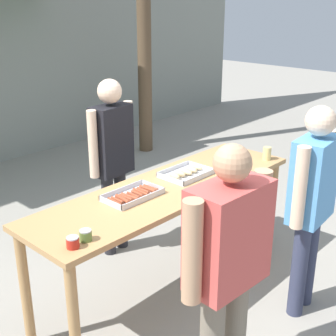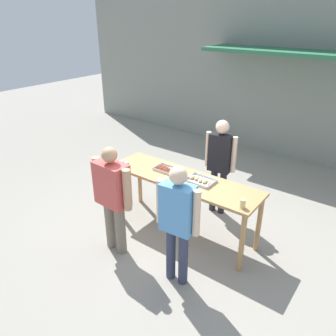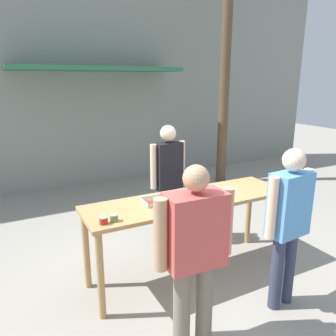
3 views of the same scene
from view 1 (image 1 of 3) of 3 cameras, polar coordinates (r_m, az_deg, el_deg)
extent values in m
plane|color=gray|center=(4.00, 0.00, -14.69)|extent=(24.00, 24.00, 0.00)
cube|color=tan|center=(3.56, 0.00, -2.57)|extent=(2.35, 0.67, 0.04)
cylinder|color=tan|center=(2.99, -11.35, -18.46)|extent=(0.07, 0.07, 0.89)
cylinder|color=tan|center=(4.43, 12.51, -4.87)|extent=(0.07, 0.07, 0.89)
cylinder|color=tan|center=(3.37, -17.00, -14.03)|extent=(0.07, 0.07, 0.89)
cylinder|color=tan|center=(4.69, 6.84, -3.02)|extent=(0.07, 0.07, 0.89)
cube|color=silver|center=(3.38, -4.33, -3.50)|extent=(0.42, 0.24, 0.01)
cube|color=silver|center=(3.29, -2.94, -3.73)|extent=(0.42, 0.01, 0.03)
cube|color=silver|center=(3.45, -5.68, -2.63)|extent=(0.42, 0.01, 0.03)
cube|color=silver|center=(3.24, -7.03, -4.23)|extent=(0.01, 0.24, 0.03)
cube|color=silver|center=(3.50, -1.86, -2.17)|extent=(0.01, 0.24, 0.03)
cylinder|color=brown|center=(3.26, -6.54, -4.14)|extent=(0.04, 0.14, 0.03)
cylinder|color=brown|center=(3.29, -6.20, -3.91)|extent=(0.03, 0.12, 0.02)
cylinder|color=brown|center=(3.30, -5.56, -3.78)|extent=(0.05, 0.15, 0.03)
cylinder|color=brown|center=(3.32, -5.15, -3.61)|extent=(0.03, 0.13, 0.03)
cylinder|color=brown|center=(3.34, -4.72, -3.48)|extent=(0.04, 0.15, 0.03)
cylinder|color=brown|center=(3.36, -4.25, -3.32)|extent=(0.02, 0.12, 0.02)
cylinder|color=brown|center=(3.39, -3.76, -3.10)|extent=(0.03, 0.12, 0.02)
cylinder|color=brown|center=(3.41, -3.37, -2.93)|extent=(0.03, 0.15, 0.02)
cylinder|color=brown|center=(3.43, -3.05, -2.76)|extent=(0.03, 0.12, 0.02)
cylinder|color=brown|center=(3.45, -2.50, -2.56)|extent=(0.04, 0.15, 0.03)
cylinder|color=brown|center=(3.48, -2.13, -2.41)|extent=(0.03, 0.14, 0.02)
cube|color=silver|center=(3.77, 2.20, -0.85)|extent=(0.39, 0.29, 0.01)
cube|color=silver|center=(3.67, 3.87, -1.08)|extent=(0.39, 0.01, 0.03)
cube|color=silver|center=(3.84, 0.61, -0.03)|extent=(0.39, 0.01, 0.03)
cube|color=silver|center=(3.62, 0.23, -1.34)|extent=(0.01, 0.29, 0.03)
cube|color=silver|center=(3.90, 4.05, 0.20)|extent=(0.01, 0.29, 0.03)
ellipsoid|color=#D6B77F|center=(3.65, 0.79, -1.01)|extent=(0.08, 0.12, 0.05)
ellipsoid|color=#D6B77F|center=(3.71, 1.41, -0.70)|extent=(0.07, 0.11, 0.05)
ellipsoid|color=#D6B77F|center=(3.75, 2.24, -0.49)|extent=(0.06, 0.12, 0.04)
ellipsoid|color=#D6B77F|center=(3.81, 2.88, -0.17)|extent=(0.08, 0.12, 0.05)
ellipsoid|color=#D6B77F|center=(3.86, 3.56, 0.05)|extent=(0.07, 0.11, 0.04)
cylinder|color=#B22319|center=(2.77, -11.53, -8.95)|extent=(0.08, 0.08, 0.06)
cylinder|color=#B2B2B7|center=(2.75, -11.58, -8.33)|extent=(0.07, 0.07, 0.01)
cylinder|color=#567A38|center=(2.83, -10.00, -8.15)|extent=(0.08, 0.08, 0.06)
cylinder|color=#B2B2B7|center=(2.82, -10.05, -7.54)|extent=(0.07, 0.07, 0.01)
cylinder|color=#DBC67A|center=(4.19, 11.97, 1.75)|extent=(0.07, 0.07, 0.12)
cylinder|color=#232328|center=(4.36, -7.25, -5.73)|extent=(0.11, 0.11, 0.78)
cylinder|color=#232328|center=(4.46, -5.76, -5.02)|extent=(0.11, 0.11, 0.78)
cube|color=black|center=(4.16, -6.88, 3.39)|extent=(0.38, 0.23, 0.62)
sphere|color=beige|center=(4.05, -7.14, 9.26)|extent=(0.21, 0.21, 0.21)
cylinder|color=beige|center=(4.00, -9.13, 2.85)|extent=(0.08, 0.08, 0.59)
cylinder|color=beige|center=(4.30, -4.80, 4.29)|extent=(0.08, 0.08, 0.59)
cylinder|color=#756B5B|center=(3.06, 8.13, -18.77)|extent=(0.14, 0.14, 0.76)
cube|color=#C64C47|center=(2.60, 7.40, -8.15)|extent=(0.49, 0.29, 0.60)
sphere|color=tan|center=(2.43, 7.85, 0.60)|extent=(0.21, 0.21, 0.21)
cylinder|color=tan|center=(2.81, 11.18, -5.79)|extent=(0.11, 0.11, 0.57)
cylinder|color=tan|center=(2.40, 2.96, -10.24)|extent=(0.11, 0.11, 0.57)
cylinder|color=#333851|center=(3.83, 16.73, -10.61)|extent=(0.12, 0.12, 0.77)
cylinder|color=#333851|center=(3.68, 15.68, -11.82)|extent=(0.12, 0.12, 0.77)
cube|color=#5193D1|center=(3.45, 17.34, -1.35)|extent=(0.42, 0.25, 0.61)
sphere|color=beige|center=(3.32, 18.11, 5.49)|extent=(0.21, 0.21, 0.21)
cylinder|color=beige|center=(3.66, 18.74, 0.01)|extent=(0.09, 0.09, 0.58)
cylinder|color=beige|center=(3.23, 15.80, -2.39)|extent=(0.09, 0.09, 0.58)
camera|label=2|loc=(5.02, 62.72, 19.59)|focal=35.00mm
camera|label=3|loc=(0.94, 88.44, -6.32)|focal=35.00mm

